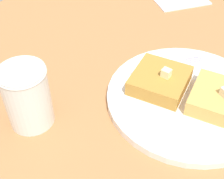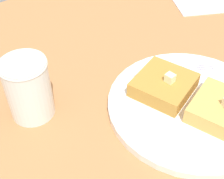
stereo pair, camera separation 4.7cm
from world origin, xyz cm
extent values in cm
cube|color=#AA7143|center=(0.00, 0.00, 1.03)|extent=(91.59, 91.59, 2.05)
cylinder|color=white|center=(7.20, 3.27, 2.70)|extent=(26.46, 26.46, 1.29)
torus|color=brown|center=(7.20, 3.27, 2.94)|extent=(26.46, 26.46, 0.80)
cube|color=#B07D32|center=(2.50, 1.74, 4.64)|extent=(11.03, 11.22, 2.61)
cube|color=tan|center=(11.89, 4.80, 4.64)|extent=(11.03, 11.22, 2.61)
cube|color=#F2E7AF|center=(3.37, 1.92, 6.65)|extent=(1.57, 1.45, 1.41)
cube|color=silver|center=(-1.72, 3.56, 3.52)|extent=(5.74, 9.13, 0.36)
cube|color=silver|center=(1.45, 9.12, 3.52)|extent=(3.30, 3.52, 0.36)
cube|color=silver|center=(2.22, 12.13, 3.52)|extent=(1.87, 2.94, 0.36)
cube|color=silver|center=(2.70, 11.86, 3.52)|extent=(1.87, 2.94, 0.36)
cube|color=silver|center=(3.18, 11.59, 3.52)|extent=(1.87, 2.94, 0.36)
cube|color=silver|center=(3.66, 11.32, 3.52)|extent=(1.87, 2.94, 0.36)
cylinder|color=#4B2106|center=(-7.61, -17.01, 5.48)|extent=(6.26, 6.26, 6.85)
cylinder|color=silver|center=(-7.61, -17.01, 7.03)|extent=(6.80, 6.80, 9.96)
torus|color=silver|center=(-7.61, -17.01, 11.56)|extent=(7.03, 7.03, 0.50)
cube|color=white|center=(-15.24, 32.32, 2.20)|extent=(15.76, 16.46, 0.30)
camera|label=1|loc=(23.94, -31.54, 38.85)|focal=50.00mm
camera|label=2|loc=(27.08, -28.01, 38.85)|focal=50.00mm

